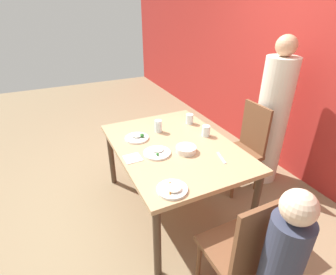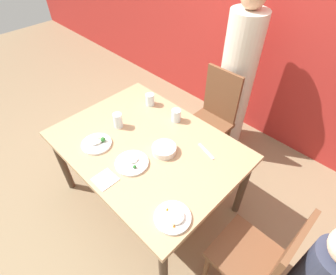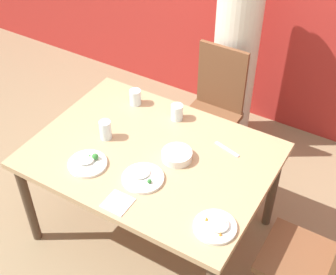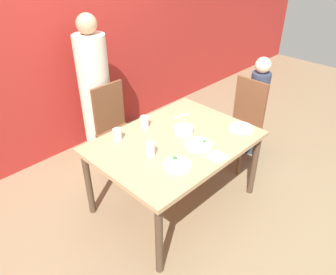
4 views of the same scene
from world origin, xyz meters
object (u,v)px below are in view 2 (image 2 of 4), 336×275
person_adult (236,81)px  plate_rice_adult (173,217)px  glass_water_tall (150,99)px  chair_adult_spot (213,116)px  bowl_curry (164,149)px  chair_child_spot (259,258)px

person_adult → plate_rice_adult: (0.58, -1.51, -0.02)m
plate_rice_adult → glass_water_tall: 1.15m
chair_adult_spot → person_adult: (-0.00, 0.33, 0.25)m
glass_water_tall → bowl_curry: bearing=-32.6°
person_adult → glass_water_tall: person_adult is taller
chair_adult_spot → plate_rice_adult: chair_adult_spot is taller
chair_adult_spot → person_adult: bearing=90.0°
chair_child_spot → plate_rice_adult: bearing=-60.2°
plate_rice_adult → glass_water_tall: glass_water_tall is taller
chair_child_spot → person_adult: 1.64m
chair_adult_spot → chair_child_spot: bearing=-40.5°
chair_adult_spot → bowl_curry: chair_adult_spot is taller
person_adult → chair_child_spot: bearing=-49.5°
bowl_curry → plate_rice_adult: bearing=-38.9°
bowl_curry → glass_water_tall: 0.61m
person_adult → bowl_curry: size_ratio=9.06×
chair_adult_spot → glass_water_tall: (-0.36, -0.50, 0.27)m
bowl_curry → chair_adult_spot: bearing=100.5°
person_adult → bowl_curry: person_adult is taller
chair_adult_spot → bowl_curry: bearing=-79.5°
chair_adult_spot → bowl_curry: size_ratio=5.34×
chair_child_spot → glass_water_tall: chair_child_spot is taller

